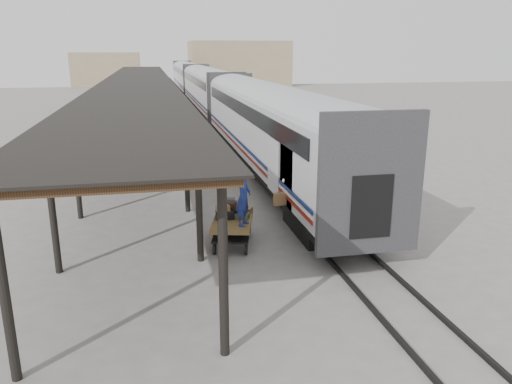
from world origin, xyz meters
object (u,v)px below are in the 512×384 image
(baggage_cart, at_px, (233,225))
(luggage_tug, at_px, (141,138))
(pedestrian, at_px, (133,133))
(porter, at_px, (243,197))

(baggage_cart, xyz_separation_m, luggage_tug, (-3.14, 18.33, -0.00))
(baggage_cart, relative_size, pedestrian, 1.35)
(luggage_tug, bearing_deg, pedestrian, 158.31)
(porter, distance_m, pedestrian, 19.44)
(pedestrian, bearing_deg, luggage_tug, -177.13)
(luggage_tug, distance_m, porter, 19.32)
(baggage_cart, height_order, pedestrian, pedestrian)
(luggage_tug, height_order, porter, porter)
(baggage_cart, distance_m, porter, 1.33)
(porter, bearing_deg, pedestrian, 40.47)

